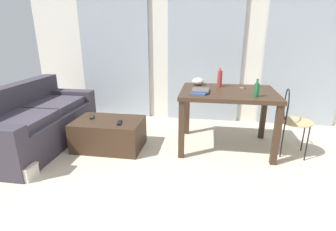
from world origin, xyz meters
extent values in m
plane|color=beige|center=(0.00, 1.12, 0.00)|extent=(7.28, 7.28, 0.00)
cube|color=silver|center=(0.00, 3.03, 1.21)|extent=(6.10, 0.10, 2.42)
cube|color=#99A3AD|center=(-1.56, 2.95, 1.06)|extent=(1.22, 0.03, 2.12)
cube|color=#99A3AD|center=(0.00, 2.95, 1.06)|extent=(1.22, 0.03, 2.12)
cube|color=#99A3AD|center=(1.56, 2.95, 1.06)|extent=(1.22, 0.03, 2.12)
cube|color=#38333D|center=(-2.18, 1.51, 0.22)|extent=(0.85, 1.86, 0.44)
cube|color=#38333D|center=(-2.50, 1.51, 0.63)|extent=(0.21, 1.85, 0.39)
cube|color=#38333D|center=(-2.18, 2.34, 0.51)|extent=(0.84, 0.20, 0.16)
cube|color=#3E3944|center=(-2.13, 1.87, 0.49)|extent=(0.61, 0.69, 0.10)
cube|color=#3E3944|center=(-2.13, 1.15, 0.49)|extent=(0.61, 0.69, 0.10)
cube|color=#382619|center=(-1.19, 1.58, 0.20)|extent=(0.89, 0.59, 0.39)
cube|color=#382619|center=(0.35, 1.85, 0.76)|extent=(1.20, 0.89, 0.05)
cube|color=#382619|center=(-0.20, 1.45, 0.37)|extent=(0.07, 0.07, 0.74)
cube|color=#382619|center=(0.90, 1.45, 0.37)|extent=(0.07, 0.07, 0.74)
cube|color=#382619|center=(-0.20, 2.24, 0.37)|extent=(0.07, 0.07, 0.74)
cube|color=#382619|center=(0.90, 2.24, 0.37)|extent=(0.07, 0.07, 0.74)
cylinder|color=tan|center=(1.19, 1.76, 0.44)|extent=(0.39, 0.39, 0.02)
cylinder|color=black|center=(1.31, 1.60, 0.22)|extent=(0.02, 0.02, 0.44)
cylinder|color=black|center=(1.35, 1.88, 0.22)|extent=(0.02, 0.02, 0.44)
cylinder|color=black|center=(1.03, 1.65, 0.22)|extent=(0.02, 0.02, 0.44)
cylinder|color=black|center=(1.08, 1.92, 0.22)|extent=(0.02, 0.02, 0.44)
torus|color=black|center=(1.06, 1.79, 0.66)|extent=(0.08, 0.39, 0.39)
cylinder|color=black|center=(1.03, 1.62, 0.56)|extent=(0.02, 0.02, 0.21)
cylinder|color=black|center=(1.08, 1.95, 0.56)|extent=(0.02, 0.02, 0.21)
cylinder|color=#195B2D|center=(0.65, 1.57, 0.87)|extent=(0.06, 0.06, 0.16)
cylinder|color=#195B2D|center=(0.65, 1.57, 0.97)|extent=(0.03, 0.03, 0.05)
cylinder|color=#99332D|center=(0.24, 2.08, 0.89)|extent=(0.07, 0.07, 0.22)
cylinder|color=#99332D|center=(0.24, 2.08, 1.02)|extent=(0.02, 0.02, 0.04)
ellipsoid|color=beige|center=(-0.05, 2.15, 0.84)|extent=(0.17, 0.17, 0.10)
cube|color=#33519E|center=(-0.01, 1.69, 0.80)|extent=(0.23, 0.32, 0.02)
cube|color=#4C4C51|center=(0.00, 1.70, 0.82)|extent=(0.21, 0.26, 0.02)
cube|color=#9EA0A5|center=(0.54, 2.04, 0.79)|extent=(0.06, 0.06, 0.00)
torus|color=#262628|center=(0.58, 2.00, 0.79)|extent=(0.03, 0.03, 0.00)
cube|color=#9EA0A5|center=(0.55, 2.05, 0.79)|extent=(0.04, 0.07, 0.00)
torus|color=#262628|center=(0.57, 2.00, 0.79)|extent=(0.03, 0.03, 0.00)
cube|color=black|center=(-1.00, 1.49, 0.40)|extent=(0.08, 0.17, 0.02)
cube|color=#232326|center=(-1.46, 1.65, 0.41)|extent=(0.12, 0.17, 0.03)
cube|color=beige|center=(-1.86, 0.70, 0.07)|extent=(0.31, 0.19, 0.13)
cube|color=beige|center=(-1.86, 0.70, 0.14)|extent=(0.32, 0.20, 0.02)
camera|label=1|loc=(0.09, -1.44, 1.53)|focal=27.32mm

